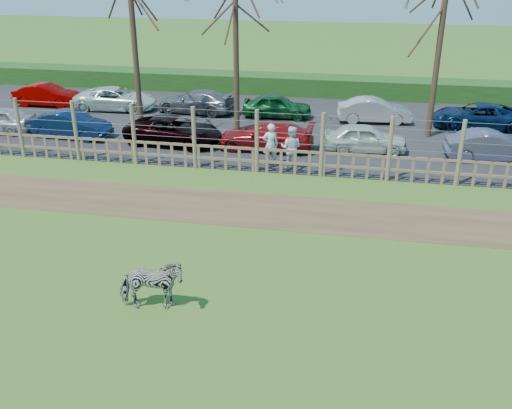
% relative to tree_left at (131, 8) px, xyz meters
% --- Properties ---
extents(ground, '(120.00, 120.00, 0.00)m').
position_rel_tree_left_xyz_m(ground, '(6.50, -12.50, -5.62)').
color(ground, olive).
rests_on(ground, ground).
extents(dirt_strip, '(34.00, 2.80, 0.01)m').
position_rel_tree_left_xyz_m(dirt_strip, '(6.50, -8.00, -5.61)').
color(dirt_strip, brown).
rests_on(dirt_strip, ground).
extents(asphalt, '(44.00, 13.00, 0.04)m').
position_rel_tree_left_xyz_m(asphalt, '(6.50, 2.00, -5.60)').
color(asphalt, '#232326').
rests_on(asphalt, ground).
extents(hedge, '(46.00, 2.00, 1.10)m').
position_rel_tree_left_xyz_m(hedge, '(6.50, 9.00, -5.07)').
color(hedge, '#1E4716').
rests_on(hedge, ground).
extents(fence, '(30.16, 0.16, 2.50)m').
position_rel_tree_left_xyz_m(fence, '(6.50, -4.50, -4.81)').
color(fence, brown).
rests_on(fence, ground).
extents(tree_left, '(4.80, 4.80, 7.88)m').
position_rel_tree_left_xyz_m(tree_left, '(0.00, 0.00, 0.00)').
color(tree_left, '#3D2B1E').
rests_on(tree_left, ground).
extents(tree_mid, '(4.80, 4.80, 6.83)m').
position_rel_tree_left_xyz_m(tree_mid, '(4.50, 1.00, -0.75)').
color(tree_mid, '#3D2B1E').
rests_on(tree_mid, ground).
extents(tree_right, '(4.80, 4.80, 7.35)m').
position_rel_tree_left_xyz_m(tree_right, '(13.50, 1.50, -0.37)').
color(tree_right, '#3D2B1E').
rests_on(tree_right, ground).
extents(zebra, '(1.72, 1.06, 1.35)m').
position_rel_tree_left_xyz_m(zebra, '(5.74, -14.17, -4.94)').
color(zebra, gray).
rests_on(zebra, ground).
extents(visitor_a, '(0.73, 0.59, 1.72)m').
position_rel_tree_left_xyz_m(visitor_a, '(6.91, -3.73, -4.71)').
color(visitor_a, silver).
rests_on(visitor_a, asphalt).
extents(visitor_b, '(0.89, 0.73, 1.72)m').
position_rel_tree_left_xyz_m(visitor_b, '(7.76, -3.97, -4.71)').
color(visitor_b, silver).
rests_on(visitor_b, asphalt).
extents(car_1, '(3.73, 1.54, 1.20)m').
position_rel_tree_left_xyz_m(car_1, '(-2.70, -1.71, -4.98)').
color(car_1, '#0B1E44').
rests_on(car_1, asphalt).
extents(car_2, '(4.48, 2.36, 1.20)m').
position_rel_tree_left_xyz_m(car_2, '(2.22, -1.78, -4.98)').
color(car_2, black).
rests_on(car_2, asphalt).
extents(car_3, '(4.15, 1.72, 1.20)m').
position_rel_tree_left_xyz_m(car_3, '(6.39, -1.77, -4.98)').
color(car_3, maroon).
rests_on(car_3, asphalt).
extents(car_4, '(3.63, 1.72, 1.20)m').
position_rel_tree_left_xyz_m(car_4, '(10.61, -1.29, -4.98)').
color(car_4, silver).
rests_on(car_4, asphalt).
extents(car_5, '(3.72, 1.52, 1.20)m').
position_rel_tree_left_xyz_m(car_5, '(15.70, -1.45, -4.98)').
color(car_5, '#53536F').
rests_on(car_5, asphalt).
extents(car_7, '(3.65, 1.29, 1.20)m').
position_rel_tree_left_xyz_m(car_7, '(-6.81, 3.47, -4.98)').
color(car_7, '#970200').
rests_on(car_7, asphalt).
extents(car_8, '(4.49, 2.39, 1.20)m').
position_rel_tree_left_xyz_m(car_8, '(-2.71, 3.35, -4.98)').
color(car_8, silver).
rests_on(car_8, asphalt).
extents(car_9, '(4.33, 2.24, 1.20)m').
position_rel_tree_left_xyz_m(car_9, '(1.72, 3.57, -4.98)').
color(car_9, slate).
rests_on(car_9, asphalt).
extents(car_10, '(3.58, 1.56, 1.20)m').
position_rel_tree_left_xyz_m(car_10, '(6.08, 3.44, -4.98)').
color(car_10, '#135625').
rests_on(car_10, asphalt).
extents(car_11, '(3.75, 1.64, 1.20)m').
position_rel_tree_left_xyz_m(car_11, '(11.01, 3.44, -4.98)').
color(car_11, '#B7B4B5').
rests_on(car_11, asphalt).
extents(car_12, '(4.36, 2.08, 1.20)m').
position_rel_tree_left_xyz_m(car_12, '(15.92, 3.29, -4.98)').
color(car_12, '#081E43').
rests_on(car_12, asphalt).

